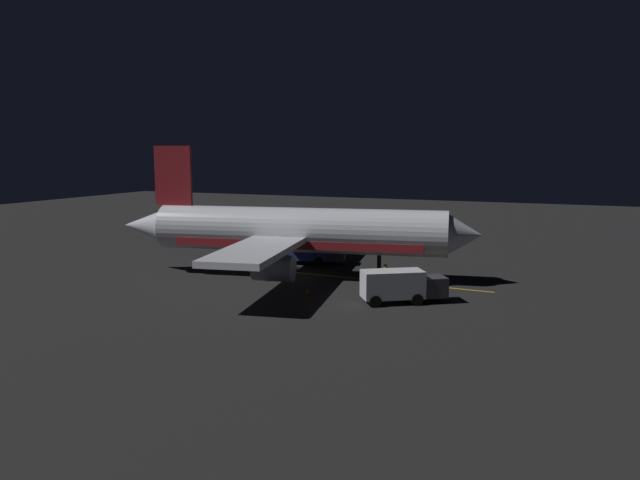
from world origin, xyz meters
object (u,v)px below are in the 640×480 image
at_px(airliner, 293,232).
at_px(ground_crew_worker, 385,274).
at_px(traffic_cone_far, 376,278).
at_px(traffic_cone_near_right, 307,291).
at_px(traffic_cone_under_wing, 427,283).
at_px(catering_truck, 310,252).
at_px(traffic_cone_near_left, 423,285).
at_px(baggage_truck, 400,286).

height_order(airliner, ground_crew_worker, airliner).
bearing_deg(ground_crew_worker, traffic_cone_far, -131.05).
xyz_separation_m(traffic_cone_near_right, traffic_cone_under_wing, (-6.67, 8.14, 0.00)).
relative_size(catering_truck, traffic_cone_under_wing, 12.48).
bearing_deg(traffic_cone_near_right, traffic_cone_under_wing, 129.32).
relative_size(catering_truck, traffic_cone_far, 12.48).
bearing_deg(airliner, traffic_cone_near_left, 90.32).
bearing_deg(airliner, catering_truck, -169.37).
distance_m(catering_truck, traffic_cone_far, 10.00).
relative_size(ground_crew_worker, traffic_cone_under_wing, 3.16).
relative_size(ground_crew_worker, traffic_cone_far, 3.16).
bearing_deg(baggage_truck, traffic_cone_far, -149.33).
bearing_deg(traffic_cone_near_left, catering_truck, -115.24).
height_order(catering_truck, traffic_cone_near_left, catering_truck).
relative_size(traffic_cone_under_wing, traffic_cone_far, 1.00).
distance_m(catering_truck, traffic_cone_near_right, 13.25).
distance_m(airliner, traffic_cone_under_wing, 12.77).
bearing_deg(airliner, traffic_cone_far, 99.91).
relative_size(baggage_truck, traffic_cone_near_right, 11.76).
bearing_deg(ground_crew_worker, airliner, -88.15).
relative_size(catering_truck, traffic_cone_near_right, 12.48).
distance_m(airliner, baggage_truck, 13.21).
xyz_separation_m(traffic_cone_under_wing, traffic_cone_far, (-0.51, -4.71, 0.00)).
bearing_deg(catering_truck, ground_crew_worker, 58.48).
bearing_deg(baggage_truck, traffic_cone_near_left, 175.86).
xyz_separation_m(baggage_truck, traffic_cone_near_left, (-5.76, 0.42, -1.04)).
height_order(ground_crew_worker, traffic_cone_near_right, ground_crew_worker).
xyz_separation_m(airliner, traffic_cone_under_wing, (-0.79, 12.14, -3.87)).
distance_m(traffic_cone_near_right, traffic_cone_under_wing, 10.53).
xyz_separation_m(catering_truck, traffic_cone_near_right, (12.16, 5.18, -1.00)).
height_order(airliner, catering_truck, airliner).
xyz_separation_m(baggage_truck, traffic_cone_near_right, (0.18, -7.58, -1.04)).
relative_size(ground_crew_worker, traffic_cone_near_right, 3.16).
xyz_separation_m(ground_crew_worker, traffic_cone_near_left, (0.21, 3.39, -0.64)).
distance_m(airliner, catering_truck, 7.00).
xyz_separation_m(ground_crew_worker, traffic_cone_near_right, (6.15, -4.60, -0.64)).
bearing_deg(traffic_cone_far, ground_crew_worker, 48.95).
bearing_deg(traffic_cone_far, traffic_cone_near_left, 74.89).
relative_size(airliner, catering_truck, 4.88).
distance_m(airliner, traffic_cone_near_right, 8.09).
relative_size(baggage_truck, traffic_cone_near_left, 11.76).
xyz_separation_m(ground_crew_worker, traffic_cone_under_wing, (-0.52, 3.54, -0.64)).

